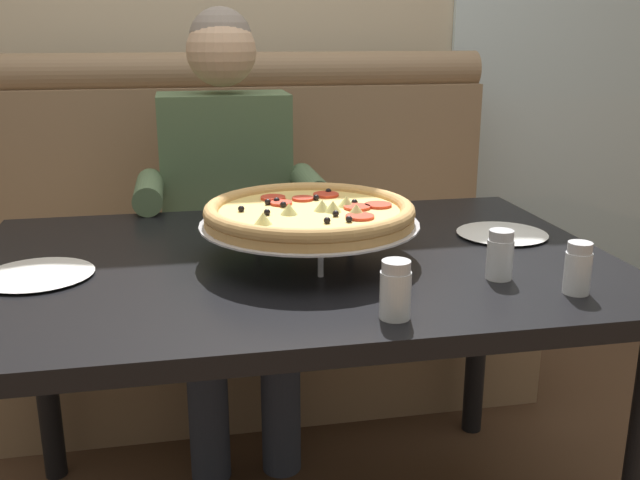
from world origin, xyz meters
name	(u,v)px	position (x,y,z in m)	size (l,w,h in m)	color
booth_bench	(253,267)	(0.00, 0.93, 0.40)	(1.81, 0.78, 1.13)	#937556
dining_table	(294,291)	(0.00, 0.00, 0.65)	(1.38, 0.93, 0.73)	black
diner_main	(229,200)	(-0.09, 0.67, 0.71)	(0.54, 0.64, 1.27)	#2D3342
pizza	(310,214)	(0.03, -0.01, 0.83)	(0.47, 0.47, 0.13)	silver
shaker_parmesan	(577,272)	(0.49, -0.32, 0.77)	(0.05, 0.05, 0.10)	white
shaker_oregano	(395,294)	(0.12, -0.37, 0.77)	(0.05, 0.05, 0.10)	white
shaker_pepper_flakes	(500,258)	(0.38, -0.22, 0.77)	(0.05, 0.05, 0.10)	white
plate_near_left	(502,231)	(0.52, 0.07, 0.74)	(0.22, 0.22, 0.02)	white
plate_near_right	(37,272)	(-0.53, -0.03, 0.74)	(0.22, 0.22, 0.02)	white
patio_chair	(523,161)	(1.59, 2.08, 0.52)	(0.43, 0.43, 0.86)	black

